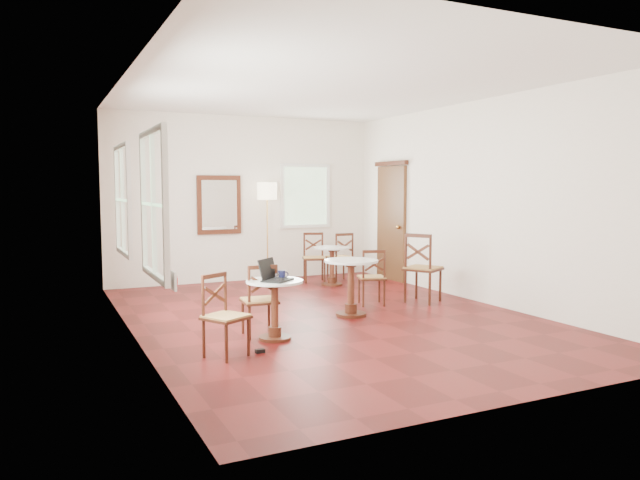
# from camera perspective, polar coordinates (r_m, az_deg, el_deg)

# --- Properties ---
(ground) EXTENTS (7.00, 7.00, 0.00)m
(ground) POSITION_cam_1_polar(r_m,az_deg,el_deg) (7.97, 0.94, -7.35)
(ground) COLOR #550F0E
(ground) RESTS_ON ground
(room_shell) EXTENTS (5.02, 7.02, 3.01)m
(room_shell) POSITION_cam_1_polar(r_m,az_deg,el_deg) (8.01, -0.31, 6.32)
(room_shell) COLOR white
(room_shell) RESTS_ON ground
(cafe_table_near) EXTENTS (0.64, 0.64, 0.68)m
(cafe_table_near) POSITION_cam_1_polar(r_m,az_deg,el_deg) (6.75, -4.35, -6.00)
(cafe_table_near) COLOR #421D10
(cafe_table_near) RESTS_ON ground
(cafe_table_mid) EXTENTS (0.71, 0.71, 0.75)m
(cafe_table_mid) POSITION_cam_1_polar(r_m,az_deg,el_deg) (7.96, 2.99, -3.95)
(cafe_table_mid) COLOR #421D10
(cafe_table_mid) RESTS_ON ground
(cafe_table_back) EXTENTS (0.64, 0.64, 0.68)m
(cafe_table_back) POSITION_cam_1_polar(r_m,az_deg,el_deg) (10.44, 1.14, -2.07)
(cafe_table_back) COLOR #421D10
(cafe_table_back) RESTS_ON ground
(chair_near_a) EXTENTS (0.42, 0.42, 0.84)m
(chair_near_a) POSITION_cam_1_polar(r_m,az_deg,el_deg) (6.92, -5.77, -5.74)
(chair_near_a) COLOR #421D10
(chair_near_a) RESTS_ON ground
(chair_near_b) EXTENTS (0.53, 0.53, 0.84)m
(chair_near_b) POSITION_cam_1_polar(r_m,az_deg,el_deg) (6.14, -9.13, -7.17)
(chair_near_b) COLOR #421D10
(chair_near_b) RESTS_ON ground
(chair_mid_a) EXTENTS (0.48, 0.48, 0.82)m
(chair_mid_a) POSITION_cam_1_polar(r_m,az_deg,el_deg) (8.72, 4.98, -3.57)
(chair_mid_a) COLOR #421D10
(chair_mid_a) RESTS_ON ground
(chair_mid_b) EXTENTS (0.65, 0.65, 1.04)m
(chair_mid_b) POSITION_cam_1_polar(r_m,az_deg,el_deg) (9.01, 9.75, -2.65)
(chair_mid_b) COLOR #421D10
(chair_mid_b) RESTS_ON ground
(chair_back_a) EXTENTS (0.42, 0.42, 0.89)m
(chair_back_a) POSITION_cam_1_polar(r_m,az_deg,el_deg) (10.91, 1.98, -1.64)
(chair_back_a) COLOR #421D10
(chair_back_a) RESTS_ON ground
(chair_back_b) EXTENTS (0.52, 0.52, 0.89)m
(chair_back_b) POSITION_cam_1_polar(r_m,az_deg,el_deg) (10.85, -0.56, -1.67)
(chair_back_b) COLOR #421D10
(chair_back_b) RESTS_ON ground
(floor_lamp) EXTENTS (0.35, 0.35, 1.80)m
(floor_lamp) POSITION_cam_1_polar(r_m,az_deg,el_deg) (10.80, -5.08, 4.04)
(floor_lamp) COLOR #BF8C3F
(floor_lamp) RESTS_ON ground
(laptop) EXTENTS (0.44, 0.43, 0.24)m
(laptop) POSITION_cam_1_polar(r_m,az_deg,el_deg) (6.65, -4.49, -3.38)
(laptop) COLOR black
(laptop) RESTS_ON cafe_table_near
(mouse) EXTENTS (0.10, 0.08, 0.04)m
(mouse) POSITION_cam_1_polar(r_m,az_deg,el_deg) (6.75, -4.97, -3.62)
(mouse) COLOR black
(mouse) RESTS_ON cafe_table_near
(navy_mug) EXTENTS (0.13, 0.08, 0.10)m
(navy_mug) POSITION_cam_1_polar(r_m,az_deg,el_deg) (6.76, -3.65, -3.33)
(navy_mug) COLOR black
(navy_mug) RESTS_ON cafe_table_near
(water_glass) EXTENTS (0.06, 0.06, 0.10)m
(water_glass) POSITION_cam_1_polar(r_m,az_deg,el_deg) (6.54, -4.11, -3.63)
(water_glass) COLOR white
(water_glass) RESTS_ON cafe_table_near
(power_adapter) EXTENTS (0.10, 0.06, 0.04)m
(power_adapter) POSITION_cam_1_polar(r_m,az_deg,el_deg) (6.32, -5.76, -10.50)
(power_adapter) COLOR black
(power_adapter) RESTS_ON ground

